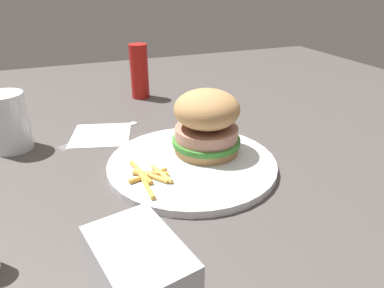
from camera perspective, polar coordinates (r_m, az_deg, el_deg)
name	(u,v)px	position (r m, az deg, el deg)	size (l,w,h in m)	color
ground_plane	(202,161)	(0.59, 1.56, -2.83)	(1.60, 1.60, 0.00)	#47423F
plate	(192,164)	(0.57, 0.00, -3.25)	(0.27, 0.27, 0.01)	silver
sandwich	(207,122)	(0.58, 2.37, 3.62)	(0.11, 0.11, 0.11)	tan
fries_pile	(149,176)	(0.52, -6.98, -5.12)	(0.11, 0.06, 0.01)	#E5B251
napkin	(101,135)	(0.71, -14.50, 1.48)	(0.11, 0.11, 0.00)	white
fork	(100,134)	(0.71, -14.63, 1.62)	(0.09, 0.16, 0.00)	silver
drink_glass	(9,125)	(0.69, -27.51, 2.73)	(0.07, 0.07, 0.10)	silver
ketchup_bottle	(139,71)	(0.90, -8.50, 11.52)	(0.04, 0.04, 0.13)	#B21914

